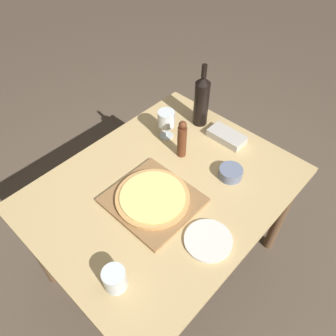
% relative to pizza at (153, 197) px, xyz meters
% --- Properties ---
extents(ground_plane, '(12.00, 12.00, 0.00)m').
position_rel_pizza_xyz_m(ground_plane, '(-0.02, 0.10, -0.78)').
color(ground_plane, brown).
extents(dining_table, '(0.96, 1.22, 0.75)m').
position_rel_pizza_xyz_m(dining_table, '(-0.02, 0.10, -0.13)').
color(dining_table, tan).
rests_on(dining_table, ground_plane).
extents(cutting_board, '(0.38, 0.36, 0.02)m').
position_rel_pizza_xyz_m(cutting_board, '(0.00, -0.00, -0.02)').
color(cutting_board, olive).
rests_on(cutting_board, dining_table).
extents(pizza, '(0.34, 0.34, 0.02)m').
position_rel_pizza_xyz_m(pizza, '(0.00, 0.00, 0.00)').
color(pizza, tan).
rests_on(pizza, cutting_board).
extents(wine_bottle, '(0.08, 0.08, 0.36)m').
position_rel_pizza_xyz_m(wine_bottle, '(-0.20, 0.58, 0.12)').
color(wine_bottle, black).
rests_on(wine_bottle, dining_table).
extents(pepper_mill, '(0.05, 0.05, 0.22)m').
position_rel_pizza_xyz_m(pepper_mill, '(-0.10, 0.31, 0.07)').
color(pepper_mill, '#5B2D19').
rests_on(pepper_mill, dining_table).
extents(wine_glass, '(0.09, 0.09, 0.16)m').
position_rel_pizza_xyz_m(wine_glass, '(-0.26, 0.37, 0.08)').
color(wine_glass, silver).
rests_on(wine_glass, dining_table).
extents(small_bowl, '(0.11, 0.11, 0.05)m').
position_rel_pizza_xyz_m(small_bowl, '(0.17, 0.36, -0.00)').
color(small_bowl, slate).
rests_on(small_bowl, dining_table).
extents(drinking_tumbler, '(0.09, 0.09, 0.10)m').
position_rel_pizza_xyz_m(drinking_tumbler, '(0.17, -0.37, 0.02)').
color(drinking_tumbler, silver).
rests_on(drinking_tumbler, dining_table).
extents(dinner_plate, '(0.20, 0.20, 0.01)m').
position_rel_pizza_xyz_m(dinner_plate, '(0.31, 0.01, -0.02)').
color(dinner_plate, silver).
rests_on(dinner_plate, dining_table).
extents(food_container, '(0.20, 0.10, 0.04)m').
position_rel_pizza_xyz_m(food_container, '(-0.00, 0.57, -0.01)').
color(food_container, '#BCB7AD').
rests_on(food_container, dining_table).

